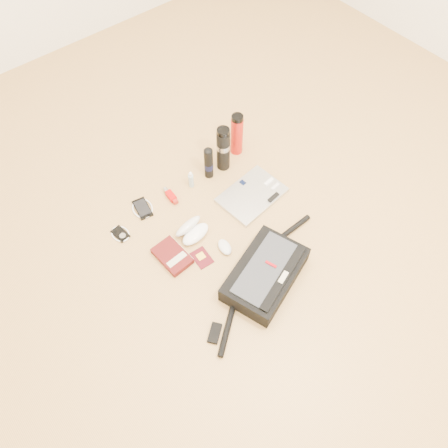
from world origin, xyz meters
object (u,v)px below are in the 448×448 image
at_px(thermos_black, 223,149).
at_px(thermos_red, 237,134).
at_px(book, 172,256).
at_px(laptop, 252,195).
at_px(messenger_bag, 265,275).

bearing_deg(thermos_black, thermos_red, 17.68).
height_order(book, thermos_black, thermos_black).
relative_size(laptop, book, 1.85).
distance_m(laptop, thermos_black, 0.29).
distance_m(messenger_bag, book, 0.45).
height_order(book, thermos_red, thermos_red).
relative_size(messenger_bag, thermos_black, 2.91).
height_order(laptop, thermos_red, thermos_red).
height_order(messenger_bag, laptop, messenger_bag).
bearing_deg(book, thermos_black, 24.98).
bearing_deg(thermos_red, messenger_bag, -121.15).
bearing_deg(thermos_red, thermos_black, -162.32).
bearing_deg(laptop, thermos_red, 58.52).
bearing_deg(book, thermos_red, 23.18).
bearing_deg(thermos_red, book, -154.00).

